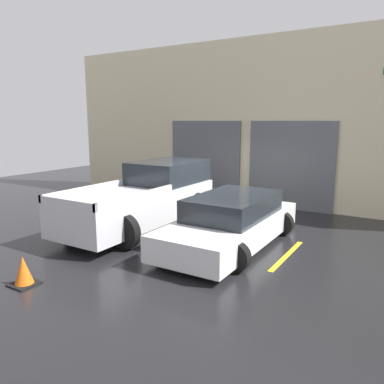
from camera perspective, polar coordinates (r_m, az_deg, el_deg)
name	(u,v)px	position (r m, az deg, el deg)	size (l,w,h in m)	color
ground_plane	(210,222)	(11.27, 2.77, -4.64)	(28.00, 28.00, 0.00)	black
shophouse_building	(255,124)	(13.85, 9.53, 10.21)	(16.33, 0.68, 5.84)	beige
pickup_truck	(146,197)	(10.83, -6.95, -0.79)	(2.48, 5.15, 1.78)	silver
sedan_white	(232,222)	(9.20, 6.04, -4.51)	(2.22, 4.69, 1.24)	white
parking_stripe_far_left	(104,221)	(11.73, -13.24, -4.29)	(0.12, 2.20, 0.01)	gold
parking_stripe_left	(182,235)	(10.00, -1.50, -6.64)	(0.12, 2.20, 0.01)	gold
parking_stripe_centre	(287,255)	(8.87, 14.27, -9.32)	(0.12, 2.20, 0.01)	gold
traffic_cone	(24,272)	(7.74, -24.29, -11.03)	(0.47, 0.47, 0.55)	black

